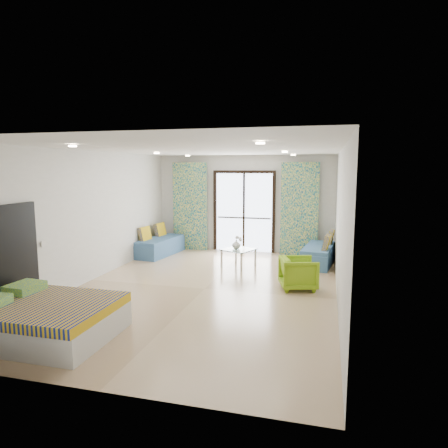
% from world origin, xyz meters
% --- Properties ---
extents(floor, '(5.00, 7.50, 0.01)m').
position_xyz_m(floor, '(0.00, 0.00, 0.00)').
color(floor, tan).
rests_on(floor, ground).
extents(ceiling, '(5.00, 7.50, 0.01)m').
position_xyz_m(ceiling, '(0.00, 0.00, 2.70)').
color(ceiling, silver).
rests_on(ceiling, ground).
extents(wall_back, '(5.00, 0.01, 2.70)m').
position_xyz_m(wall_back, '(0.00, 3.75, 1.35)').
color(wall_back, silver).
rests_on(wall_back, ground).
extents(wall_front, '(5.00, 0.01, 2.70)m').
position_xyz_m(wall_front, '(0.00, -3.75, 1.35)').
color(wall_front, silver).
rests_on(wall_front, ground).
extents(wall_left, '(0.01, 7.50, 2.70)m').
position_xyz_m(wall_left, '(-2.50, 0.00, 1.35)').
color(wall_left, silver).
rests_on(wall_left, ground).
extents(wall_right, '(0.01, 7.50, 2.70)m').
position_xyz_m(wall_right, '(2.50, 0.00, 1.35)').
color(wall_right, silver).
rests_on(wall_right, ground).
extents(balcony_door, '(1.76, 0.08, 2.28)m').
position_xyz_m(balcony_door, '(0.00, 3.72, 1.26)').
color(balcony_door, black).
rests_on(balcony_door, floor).
extents(balcony_rail, '(1.52, 0.03, 0.04)m').
position_xyz_m(balcony_rail, '(0.00, 3.73, 0.95)').
color(balcony_rail, '#595451').
rests_on(balcony_rail, balcony_door).
extents(curtain_left, '(1.00, 0.10, 2.50)m').
position_xyz_m(curtain_left, '(-1.55, 3.57, 1.25)').
color(curtain_left, beige).
rests_on(curtain_left, floor).
extents(curtain_right, '(1.00, 0.10, 2.50)m').
position_xyz_m(curtain_right, '(1.55, 3.57, 1.25)').
color(curtain_right, beige).
rests_on(curtain_right, floor).
extents(downlight_a, '(0.12, 0.12, 0.02)m').
position_xyz_m(downlight_a, '(-1.40, -2.00, 2.67)').
color(downlight_a, '#FFE0B2').
rests_on(downlight_a, ceiling).
extents(downlight_b, '(0.12, 0.12, 0.02)m').
position_xyz_m(downlight_b, '(1.40, -2.00, 2.67)').
color(downlight_b, '#FFE0B2').
rests_on(downlight_b, ceiling).
extents(downlight_c, '(0.12, 0.12, 0.02)m').
position_xyz_m(downlight_c, '(-1.40, 1.00, 2.67)').
color(downlight_c, '#FFE0B2').
rests_on(downlight_c, ceiling).
extents(downlight_d, '(0.12, 0.12, 0.02)m').
position_xyz_m(downlight_d, '(1.40, 1.00, 2.67)').
color(downlight_d, '#FFE0B2').
rests_on(downlight_d, ceiling).
extents(downlight_e, '(0.12, 0.12, 0.02)m').
position_xyz_m(downlight_e, '(-1.40, 3.00, 2.67)').
color(downlight_e, '#FFE0B2').
rests_on(downlight_e, ceiling).
extents(downlight_f, '(0.12, 0.12, 0.02)m').
position_xyz_m(downlight_f, '(1.40, 3.00, 2.67)').
color(downlight_f, '#FFE0B2').
rests_on(downlight_f, ceiling).
extents(switch_plate, '(0.02, 0.10, 0.10)m').
position_xyz_m(switch_plate, '(-2.47, -1.45, 1.05)').
color(switch_plate, silver).
rests_on(switch_plate, wall_left).
extents(bed, '(1.81, 1.48, 0.63)m').
position_xyz_m(bed, '(-1.47, -2.70, 0.26)').
color(bed, silver).
rests_on(bed, floor).
extents(daybed_left, '(0.85, 1.73, 0.82)m').
position_xyz_m(daybed_left, '(-2.11, 2.66, 0.25)').
color(daybed_left, '#3A5F8C').
rests_on(daybed_left, floor).
extents(daybed_right, '(0.83, 1.71, 0.81)m').
position_xyz_m(daybed_right, '(2.11, 2.64, 0.25)').
color(daybed_right, '#3A5F8C').
rests_on(daybed_right, floor).
extents(coffee_table, '(0.87, 0.87, 0.76)m').
position_xyz_m(coffee_table, '(0.26, 1.87, 0.39)').
color(coffee_table, silver).
rests_on(coffee_table, floor).
extents(vase, '(0.26, 0.27, 0.20)m').
position_xyz_m(vase, '(0.19, 1.92, 0.54)').
color(vase, white).
rests_on(vase, coffee_table).
extents(armchair, '(0.79, 0.81, 0.69)m').
position_xyz_m(armchair, '(1.77, 0.47, 0.34)').
color(armchair, '#7BA915').
rests_on(armchair, floor).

